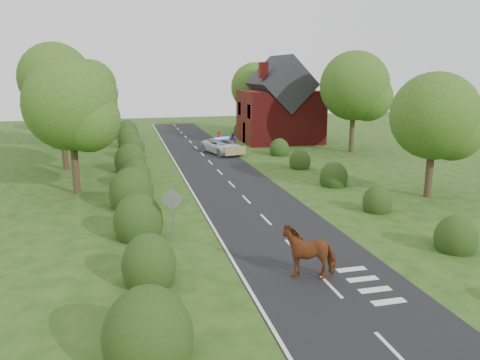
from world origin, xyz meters
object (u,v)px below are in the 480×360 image
object	(u,v)px
road_sign	(172,207)
pedestrian_purple	(233,141)
pedestrian_red	(219,139)
police_van	(222,146)
cow	(309,254)

from	to	relation	value
road_sign	pedestrian_purple	size ratio (longest dim) A/B	1.58
pedestrian_red	pedestrian_purple	world-z (taller)	same
police_van	pedestrian_purple	world-z (taller)	pedestrian_purple
road_sign	police_van	bearing A→B (deg)	72.66
road_sign	pedestrian_purple	distance (m)	26.00
cow	pedestrian_purple	bearing A→B (deg)	-170.95
road_sign	police_van	distance (m)	23.13
police_van	pedestrian_red	size ratio (longest dim) A/B	3.44
road_sign	pedestrian_red	distance (m)	27.17
cow	pedestrian_red	world-z (taller)	cow
road_sign	police_van	xyz separation A→B (m)	(6.88, 22.06, -0.95)
road_sign	cow	world-z (taller)	road_sign
pedestrian_red	cow	bearing A→B (deg)	55.98
pedestrian_red	police_van	bearing A→B (deg)	54.19
road_sign	pedestrian_red	xyz separation A→B (m)	(7.38, 26.14, -0.85)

